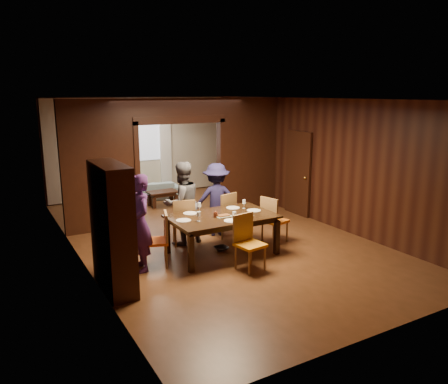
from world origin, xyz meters
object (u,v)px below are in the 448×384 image
person_grey (182,203)px  person_navy (216,199)px  chair_far_r (222,214)px  hutch (112,228)px  chair_far_l (183,221)px  person_purple (140,223)px  chair_near (250,243)px  chair_left (155,240)px  sofa (149,190)px  chair_right (275,219)px  dining_table (222,234)px  coffee_table (163,198)px

person_grey → person_navy: size_ratio=1.08×
chair_far_r → hutch: (-2.73, -1.41, 0.52)m
chair_far_l → person_purple: bearing=52.7°
chair_far_r → person_grey: bearing=-14.8°
person_grey → chair_near: size_ratio=1.74×
person_grey → chair_left: bearing=36.2°
chair_left → chair_far_l: (0.90, 0.78, 0.00)m
person_navy → chair_far_r: 0.34m
person_grey → person_purple: bearing=30.1°
person_navy → hutch: hutch is taller
sofa → chair_far_l: chair_far_l is taller
chair_right → dining_table: bearing=77.6°
coffee_table → chair_near: chair_near is taller
person_purple → person_navy: person_purple is taller
chair_left → person_navy: bearing=138.2°
sofa → chair_far_l: 4.08m
person_purple → chair_near: size_ratio=1.74×
person_grey → sofa: person_grey is taller
dining_table → person_navy: bearing=66.6°
person_navy → hutch: (-2.68, -1.57, 0.22)m
person_navy → chair_near: (-0.41, -1.99, -0.30)m
person_navy → hutch: size_ratio=0.78×
person_navy → chair_far_l: size_ratio=1.61×
person_purple → sofa: (1.90, 4.84, -0.59)m
coffee_table → chair_right: 4.04m
sofa → chair_left: 5.06m
person_navy → chair_far_l: (-0.89, -0.23, -0.30)m
dining_table → hutch: 2.35m
sofa → chair_far_r: bearing=100.2°
coffee_table → hutch: size_ratio=0.40×
chair_far_l → sofa: bearing=-82.7°
hutch → sofa: bearing=64.9°
chair_far_l → person_grey: bearing=-81.9°
person_purple → chair_left: (0.28, 0.05, -0.36)m
dining_table → sofa: bearing=86.5°
person_purple → person_grey: person_purple is taller
dining_table → chair_far_r: size_ratio=2.03×
chair_right → chair_far_l: same height
dining_table → hutch: hutch is taller
person_purple → person_grey: (1.19, 0.90, -0.00)m
dining_table → chair_far_r: (0.52, 0.91, 0.10)m
chair_far_r → chair_left: bearing=10.0°
person_purple → chair_far_r: (2.12, 0.90, -0.36)m
chair_right → coffee_table: bearing=-1.6°
chair_left → person_purple: bearing=-61.4°
coffee_table → chair_near: bearing=-93.7°
dining_table → chair_near: bearing=-86.9°
coffee_table → hutch: hutch is taller
person_grey → chair_near: 1.92m
chair_left → chair_far_r: 2.02m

